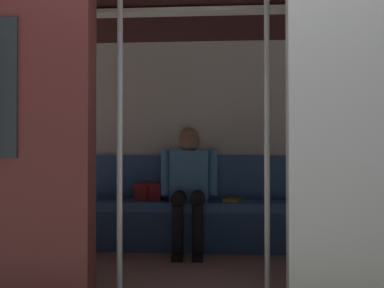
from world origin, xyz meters
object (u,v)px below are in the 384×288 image
(train_car, at_px, (190,87))
(grab_pole_door, at_px, (120,139))
(handbag, at_px, (148,192))
(book, at_px, (233,200))
(person_seated, at_px, (189,180))
(bench_seat, at_px, (206,213))
(grab_pole_far, at_px, (267,139))

(train_car, height_order, grab_pole_door, train_car)
(handbag, distance_m, book, 0.85)
(grab_pole_door, bearing_deg, person_seated, -100.58)
(train_car, distance_m, person_seated, 1.19)
(bench_seat, bearing_deg, train_car, 85.31)
(book, bearing_deg, grab_pole_far, 114.29)
(book, bearing_deg, grab_pole_door, 83.95)
(train_car, height_order, handbag, train_car)
(train_car, bearing_deg, book, -109.35)
(person_seated, distance_m, grab_pole_door, 1.70)
(person_seated, bearing_deg, handbag, -15.88)
(train_car, bearing_deg, grab_pole_far, 131.83)
(book, height_order, grab_pole_far, grab_pole_far)
(bench_seat, bearing_deg, handbag, -6.57)
(handbag, height_order, book, handbag)
(handbag, bearing_deg, book, 177.99)
(bench_seat, height_order, handbag, handbag)
(train_car, xyz_separation_m, person_seated, (0.09, -0.89, -0.78))
(bench_seat, xyz_separation_m, person_seated, (0.16, 0.05, 0.33))
(bench_seat, xyz_separation_m, grab_pole_door, (0.47, 1.68, 0.68))
(bench_seat, distance_m, grab_pole_door, 1.87)
(grab_pole_far, bearing_deg, handbag, -57.08)
(handbag, relative_size, grab_pole_door, 0.12)
(bench_seat, relative_size, book, 15.38)
(train_car, distance_m, handbag, 1.45)
(handbag, xyz_separation_m, book, (-0.85, 0.03, -0.07))
(bench_seat, bearing_deg, grab_pole_far, 106.78)
(book, xyz_separation_m, grab_pole_door, (0.73, 1.72, 0.56))
(handbag, distance_m, grab_pole_far, 1.99)
(person_seated, distance_m, handbag, 0.45)
(train_car, height_order, grab_pole_far, train_car)
(train_car, bearing_deg, grab_pole_door, 62.21)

